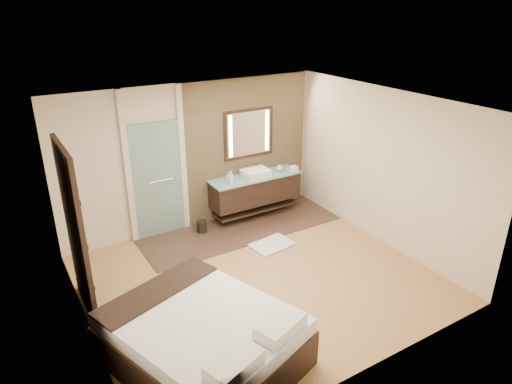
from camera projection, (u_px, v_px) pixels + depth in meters
floor at (259, 279)px, 7.08m from camera, size 5.00×5.00×0.00m
tile_strip at (241, 228)px, 8.62m from camera, size 3.80×1.30×0.01m
stone_wall at (247, 148)px, 8.82m from camera, size 2.60×0.08×2.70m
vanity at (255, 189)px, 8.89m from camera, size 1.85×0.55×0.88m
mirror_unit at (249, 133)px, 8.66m from camera, size 1.06×0.04×0.96m
frosted_door at (157, 176)px, 8.01m from camera, size 1.10×0.12×2.70m
shoji_partition at (76, 233)px, 5.92m from camera, size 0.06×1.20×2.40m
bed at (204, 339)px, 5.34m from camera, size 2.28×2.55×0.82m
bath_mat at (272, 244)px, 8.03m from camera, size 0.78×0.58×0.02m
waste_bin at (202, 227)px, 8.44m from camera, size 0.23×0.23×0.23m
tissue_box at (294, 169)px, 9.00m from camera, size 0.12×0.12×0.10m
soap_bottle_a at (231, 177)px, 8.41m from camera, size 0.09×0.09×0.22m
soap_bottle_b at (228, 177)px, 8.50m from camera, size 0.10×0.10×0.17m
soap_bottle_c at (279, 168)px, 8.98m from camera, size 0.13×0.13×0.14m
cup at (280, 168)px, 9.06m from camera, size 0.11×0.11×0.09m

